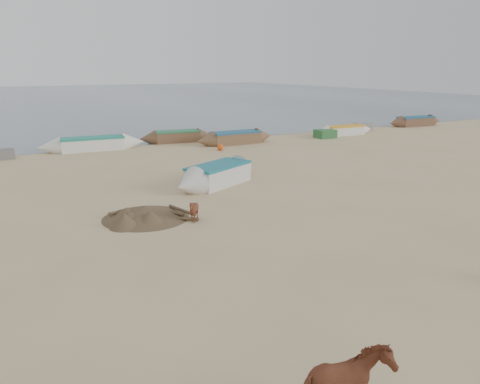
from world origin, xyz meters
name	(u,v)px	position (x,y,z in m)	size (l,w,h in m)	color
ground	(302,254)	(0.00, 0.00, 0.00)	(140.00, 140.00, 0.00)	tan
sea	(36,98)	(0.00, 82.00, 0.01)	(160.00, 160.00, 0.00)	slate
calf_front	(194,211)	(-1.71, 4.37, 0.43)	(0.69, 0.78, 0.86)	#582A1B
near_canoe	(219,174)	(1.51, 9.01, 0.50)	(5.75, 1.47, 1.00)	silver
debris_pile	(145,212)	(-3.14, 5.65, 0.24)	(3.24, 3.24, 0.48)	brown
waterline_canoes	(127,143)	(0.21, 20.74, 0.43)	(60.03, 4.54, 0.92)	brown
beach_clutter	(184,143)	(3.97, 19.75, 0.30)	(46.10, 4.47, 0.64)	#316E43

